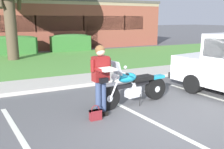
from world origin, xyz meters
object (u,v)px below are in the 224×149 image
rider_person (101,75)px  hedge_center_left (71,42)px  handbag (95,114)px  motorcycle (136,87)px  brick_building (26,23)px  hedge_left (12,45)px

rider_person → hedge_center_left: bearing=76.8°
handbag → hedge_center_left: (3.00, 12.05, 0.51)m
motorcycle → rider_person: rider_person is taller
hedge_center_left → brick_building: (-2.16, 6.30, 1.23)m
rider_person → brick_building: bearing=88.1°
hedge_left → hedge_center_left: bearing=0.0°
rider_person → hedge_center_left: 12.17m
motorcycle → handbag: (-1.42, -0.56, -0.34)m
motorcycle → brick_building: 17.85m
rider_person → hedge_left: size_ratio=0.55×
motorcycle → rider_person: size_ratio=1.31×
motorcycle → brick_building: brick_building is taller
hedge_center_left → brick_building: bearing=108.9°
brick_building → motorcycle: bearing=-88.2°
handbag → brick_building: size_ratio=0.02×
handbag → brick_building: (0.85, 18.35, 1.73)m
rider_person → handbag: (-0.24, -0.20, -0.86)m
motorcycle → rider_person: bearing=-163.0°
rider_person → hedge_left: bearing=95.5°
motorcycle → hedge_left: size_ratio=0.72×
hedge_center_left → brick_building: size_ratio=0.13×
brick_building → rider_person: bearing=-91.9°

